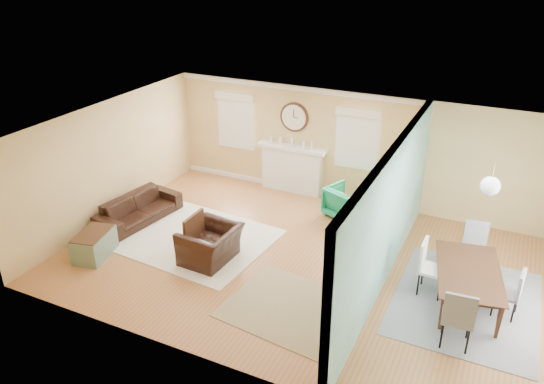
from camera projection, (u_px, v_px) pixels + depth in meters
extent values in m
plane|color=#A45F2C|center=(303.00, 263.00, 10.10)|extent=(9.00, 9.00, 0.00)
cube|color=tan|center=(355.00, 149.00, 11.99)|extent=(9.00, 0.02, 2.60)
cube|color=tan|center=(220.00, 291.00, 7.10)|extent=(9.00, 0.02, 2.60)
cube|color=tan|center=(110.00, 161.00, 11.30)|extent=(0.02, 6.00, 2.60)
cube|color=white|center=(307.00, 133.00, 8.99)|extent=(9.00, 6.00, 0.02)
cube|color=tan|center=(405.00, 187.00, 10.10)|extent=(0.12, 3.20, 2.60)
cube|color=tan|center=(338.00, 300.00, 6.92)|extent=(0.12, 1.00, 2.60)
cube|color=tan|center=(374.00, 183.00, 7.60)|extent=(0.12, 1.80, 0.40)
cube|color=white|center=(379.00, 233.00, 8.91)|extent=(0.04, 0.12, 2.20)
cube|color=white|center=(344.00, 291.00, 7.44)|extent=(0.04, 0.12, 2.20)
cube|color=white|center=(369.00, 195.00, 7.71)|extent=(0.04, 1.92, 0.12)
cube|color=#69A69D|center=(391.00, 219.00, 8.93)|extent=(0.02, 6.00, 2.60)
cube|color=white|center=(292.00, 170.00, 12.80)|extent=(1.50, 0.24, 1.10)
cube|color=white|center=(292.00, 148.00, 12.53)|extent=(1.70, 0.30, 0.08)
cube|color=black|center=(293.00, 170.00, 12.90)|extent=(0.85, 0.02, 0.75)
cube|color=gold|center=(292.00, 175.00, 12.85)|extent=(0.85, 0.02, 0.62)
cylinder|color=#472516|center=(294.00, 117.00, 12.32)|extent=(0.70, 0.06, 0.70)
cylinder|color=silver|center=(294.00, 117.00, 12.29)|extent=(0.60, 0.01, 0.60)
cube|color=black|center=(294.00, 113.00, 12.25)|extent=(0.02, 0.01, 0.20)
cube|color=black|center=(296.00, 118.00, 12.26)|extent=(0.12, 0.01, 0.02)
cube|color=white|center=(237.00, 121.00, 13.06)|extent=(0.90, 0.03, 1.30)
cube|color=white|center=(236.00, 121.00, 13.04)|extent=(1.00, 0.04, 1.40)
cube|color=silver|center=(234.00, 96.00, 12.73)|extent=(1.05, 0.10, 0.18)
cube|color=white|center=(358.00, 139.00, 11.85)|extent=(0.90, 0.03, 1.30)
cube|color=white|center=(357.00, 139.00, 11.83)|extent=(1.00, 0.04, 1.40)
cube|color=silver|center=(359.00, 112.00, 11.53)|extent=(1.05, 0.10, 0.18)
cylinder|color=gold|center=(493.00, 171.00, 7.89)|extent=(0.02, 0.02, 0.30)
sphere|color=white|center=(490.00, 186.00, 7.99)|extent=(0.30, 0.30, 0.30)
cube|color=silver|center=(198.00, 239.00, 10.88)|extent=(3.05, 2.70, 0.02)
cube|color=tan|center=(293.00, 309.00, 8.82)|extent=(2.34, 2.00, 0.01)
cube|color=gray|center=(466.00, 302.00, 8.97)|extent=(2.30, 2.88, 0.01)
imported|color=black|center=(139.00, 209.00, 11.51)|extent=(1.04, 2.05, 0.57)
imported|color=black|center=(210.00, 244.00, 10.04)|extent=(0.98, 1.11, 0.70)
imported|color=#187C4A|center=(345.00, 202.00, 11.69)|extent=(0.97, 0.99, 0.69)
cube|color=slate|center=(94.00, 245.00, 10.22)|extent=(0.71, 0.97, 0.49)
cube|color=#472516|center=(92.00, 233.00, 10.11)|extent=(0.68, 0.92, 0.02)
cube|color=#966841|center=(388.00, 222.00, 10.74)|extent=(0.48, 1.44, 0.80)
cube|color=#472516|center=(371.00, 222.00, 10.42)|extent=(0.01, 0.38, 0.22)
cube|color=#472516|center=(370.00, 234.00, 10.53)|extent=(0.01, 0.38, 0.22)
cube|color=#472516|center=(377.00, 213.00, 10.77)|extent=(0.01, 0.38, 0.22)
cube|color=#472516|center=(376.00, 225.00, 10.88)|extent=(0.01, 0.38, 0.22)
cube|color=#472516|center=(383.00, 204.00, 11.12)|extent=(0.01, 0.38, 0.22)
cube|color=#472516|center=(382.00, 216.00, 11.24)|extent=(0.01, 0.38, 0.22)
imported|color=black|center=(391.00, 189.00, 10.43)|extent=(0.17, 1.16, 0.67)
cylinder|color=white|center=(372.00, 253.00, 9.90)|extent=(0.37, 0.37, 0.54)
imported|color=#337F33|center=(374.00, 231.00, 9.71)|extent=(0.35, 0.39, 0.38)
imported|color=#472516|center=(468.00, 287.00, 8.84)|extent=(1.34, 1.98, 0.64)
cube|color=gray|center=(474.00, 250.00, 9.67)|extent=(0.48, 0.48, 0.05)
cube|color=gray|center=(477.00, 238.00, 9.56)|extent=(0.42, 0.12, 0.50)
cylinder|color=black|center=(481.00, 258.00, 9.87)|extent=(0.03, 0.03, 0.42)
cylinder|color=black|center=(482.00, 267.00, 9.58)|extent=(0.03, 0.03, 0.42)
cylinder|color=black|center=(462.00, 255.00, 9.96)|extent=(0.03, 0.03, 0.42)
cylinder|color=black|center=(463.00, 264.00, 9.67)|extent=(0.03, 0.03, 0.42)
cube|color=gray|center=(458.00, 318.00, 7.86)|extent=(0.49, 0.49, 0.05)
cube|color=gray|center=(460.00, 303.00, 7.75)|extent=(0.45, 0.09, 0.54)
cylinder|color=black|center=(441.00, 336.00, 7.88)|extent=(0.03, 0.03, 0.45)
cylinder|color=black|center=(443.00, 321.00, 8.19)|extent=(0.03, 0.03, 0.45)
cylinder|color=black|center=(467.00, 342.00, 7.76)|extent=(0.03, 0.03, 0.45)
cylinder|color=black|center=(468.00, 327.00, 8.07)|extent=(0.03, 0.03, 0.45)
cube|color=white|center=(433.00, 270.00, 9.04)|extent=(0.45, 0.45, 0.05)
cube|color=white|center=(435.00, 257.00, 8.92)|extent=(0.06, 0.44, 0.52)
cylinder|color=black|center=(422.00, 274.00, 9.36)|extent=(0.03, 0.03, 0.44)
cylinder|color=black|center=(443.00, 279.00, 9.22)|extent=(0.03, 0.03, 0.44)
cylinder|color=black|center=(418.00, 285.00, 9.07)|extent=(0.03, 0.03, 0.44)
cylinder|color=black|center=(439.00, 290.00, 8.93)|extent=(0.03, 0.03, 0.44)
cube|color=gray|center=(507.00, 294.00, 8.52)|extent=(0.43, 0.43, 0.05)
cube|color=gray|center=(510.00, 282.00, 8.42)|extent=(0.10, 0.39, 0.46)
cylinder|color=black|center=(513.00, 313.00, 8.42)|extent=(0.03, 0.03, 0.39)
cylinder|color=black|center=(492.00, 307.00, 8.57)|extent=(0.03, 0.03, 0.39)
cylinder|color=black|center=(517.00, 303.00, 8.66)|extent=(0.03, 0.03, 0.39)
cylinder|color=black|center=(497.00, 297.00, 8.81)|extent=(0.03, 0.03, 0.39)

